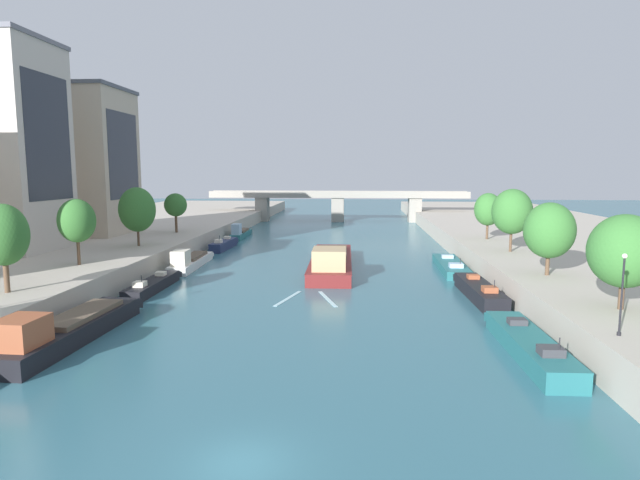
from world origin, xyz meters
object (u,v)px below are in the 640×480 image
at_px(barge_midriver, 331,261).
at_px(tree_right_distant, 549,230).
at_px(tree_left_end_of_row, 3,235).
at_px(bridge_far, 338,202).
at_px(moored_boat_left_second, 241,233).
at_px(moored_boat_left_end, 190,261).
at_px(moored_boat_right_gap_after, 479,290).
at_px(tree_left_nearest, 176,205).
at_px(lamppost_right_bank, 622,291).
at_px(moored_boat_left_gap_after, 224,244).
at_px(tree_right_third, 488,209).
at_px(tree_left_far, 137,210).
at_px(moored_boat_right_far, 450,265).
at_px(moored_boat_right_end, 529,344).
at_px(tree_right_end_of_row, 512,212).
at_px(moored_boat_left_near, 67,329).
at_px(tree_right_midway, 625,251).
at_px(moored_boat_left_downstream, 153,285).
at_px(tree_left_second, 77,221).

bearing_deg(barge_midriver, tree_right_distant, -36.40).
height_order(tree_left_end_of_row, bridge_far, tree_left_end_of_row).
height_order(barge_midriver, moored_boat_left_second, barge_midriver).
bearing_deg(moored_boat_left_end, moored_boat_right_gap_after, -22.77).
relative_size(tree_left_nearest, lamppost_right_bank, 1.26).
bearing_deg(tree_right_distant, moored_boat_left_second, 130.38).
height_order(moored_boat_left_gap_after, tree_left_nearest, tree_left_nearest).
bearing_deg(tree_right_third, tree_left_far, -167.84).
height_order(tree_left_far, lamppost_right_bank, tree_left_far).
bearing_deg(moored_boat_right_far, moored_boat_right_gap_after, -89.30).
bearing_deg(moored_boat_right_end, moored_boat_left_gap_after, 125.08).
xyz_separation_m(moored_boat_left_end, tree_left_end_of_row, (-6.11, -24.36, 6.05)).
xyz_separation_m(moored_boat_right_gap_after, bridge_far, (-15.69, 73.18, 3.74)).
bearing_deg(moored_boat_right_end, tree_right_third, 80.46).
bearing_deg(moored_boat_right_end, tree_left_far, 142.43).
bearing_deg(tree_right_end_of_row, lamppost_right_bank, -95.17).
distance_m(tree_left_nearest, tree_right_third, 44.43).
relative_size(tree_right_end_of_row, bridge_far, 0.12).
relative_size(barge_midriver, moored_boat_left_second, 2.04).
xyz_separation_m(tree_left_far, tree_right_end_of_row, (43.87, -1.53, 0.11)).
height_order(moored_boat_left_near, tree_left_end_of_row, tree_left_end_of_row).
relative_size(moored_boat_left_gap_after, tree_right_midway, 1.60).
height_order(moored_boat_left_downstream, moored_boat_right_end, moored_boat_right_end).
distance_m(moored_boat_left_end, tree_right_midway, 45.93).
relative_size(moored_boat_left_near, moored_boat_left_end, 1.17).
relative_size(moored_boat_right_end, tree_right_end_of_row, 1.85).
relative_size(moored_boat_right_far, tree_right_distant, 2.15).
bearing_deg(moored_boat_right_gap_after, tree_left_nearest, 143.62).
bearing_deg(moored_boat_left_second, moored_boat_right_far, -41.72).
relative_size(moored_boat_right_gap_after, tree_left_end_of_row, 1.85).
bearing_deg(tree_left_nearest, tree_right_end_of_row, -19.73).
xyz_separation_m(moored_boat_left_end, tree_right_midway, (37.37, -26.12, 5.58)).
xyz_separation_m(tree_left_second, bridge_far, (22.42, 72.69, -2.37)).
height_order(barge_midriver, moored_boat_left_near, barge_midriver).
bearing_deg(moored_boat_left_end, tree_left_end_of_row, -104.07).
bearing_deg(tree_left_end_of_row, moored_boat_right_far, 34.14).
bearing_deg(bridge_far, lamppost_right_bank, -78.33).
xyz_separation_m(moored_boat_right_end, tree_right_third, (6.43, 38.27, 5.84)).
distance_m(moored_boat_left_gap_after, tree_right_end_of_row, 41.17).
distance_m(tree_right_midway, tree_right_third, 36.19).
distance_m(moored_boat_left_near, tree_left_end_of_row, 9.58).
height_order(barge_midriver, tree_left_nearest, tree_left_nearest).
distance_m(moored_boat_right_gap_after, tree_left_second, 38.60).
relative_size(tree_right_midway, bridge_far, 0.11).
relative_size(tree_right_distant, bridge_far, 0.11).
bearing_deg(tree_left_far, bridge_far, 69.65).
xyz_separation_m(moored_boat_left_gap_after, tree_right_distant, (36.46, -30.25, 5.77)).
distance_m(tree_left_far, tree_right_third, 44.90).
distance_m(moored_boat_left_near, tree_left_nearest, 43.92).
xyz_separation_m(moored_boat_right_far, tree_right_midway, (6.35, -26.93, 5.87)).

